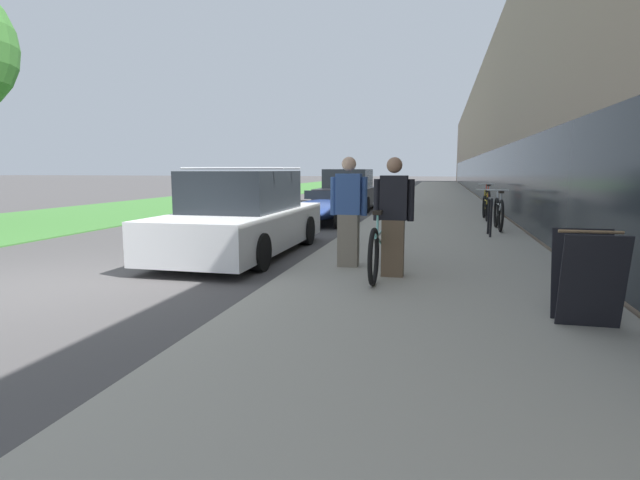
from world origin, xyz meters
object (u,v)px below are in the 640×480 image
object	(u,v)px
person_bystander	(349,212)
sandwich_board_sign	(587,277)
tandem_bicycle	(383,244)
cruiser_bike_nearest	(499,213)
vintage_roadster_curbside	(320,210)
parked_sedan_curbside	(243,217)
cruiser_bike_middle	(486,207)
person_rider	(393,217)
cruiser_bike_farthest	(487,201)
parked_sedan_far	(348,192)
bike_rack_hoop	(490,213)

from	to	relation	value
person_bystander	sandwich_board_sign	xyz separation A→B (m)	(2.71, -2.27, -0.38)
tandem_bicycle	cruiser_bike_nearest	world-z (taller)	cruiser_bike_nearest
vintage_roadster_curbside	parked_sedan_curbside	bearing A→B (deg)	-91.30
cruiser_bike_middle	person_bystander	bearing A→B (deg)	-108.36
person_rider	cruiser_bike_farthest	bearing A→B (deg)	78.65
person_rider	parked_sedan_far	bearing A→B (deg)	103.08
person_rider	cruiser_bike_farthest	distance (m)	10.83
cruiser_bike_middle	sandwich_board_sign	world-z (taller)	sandwich_board_sign
cruiser_bike_middle	parked_sedan_curbside	xyz separation A→B (m)	(-4.85, -6.68, 0.21)
person_bystander	cruiser_bike_nearest	distance (m)	6.14
person_rider	sandwich_board_sign	world-z (taller)	person_rider
cruiser_bike_middle	cruiser_bike_farthest	bearing A→B (deg)	84.28
person_rider	vintage_roadster_curbside	xyz separation A→B (m)	(-2.80, 7.38, -0.52)
person_rider	cruiser_bike_nearest	bearing A→B (deg)	71.51
bike_rack_hoop	parked_sedan_far	xyz separation A→B (m)	(-4.57, 7.62, 0.08)
cruiser_bike_nearest	sandwich_board_sign	bearing A→B (deg)	-90.18
person_bystander	tandem_bicycle	bearing A→B (deg)	-19.78
bike_rack_hoop	vintage_roadster_curbside	xyz separation A→B (m)	(-4.50, 2.61, -0.22)
vintage_roadster_curbside	bike_rack_hoop	bearing A→B (deg)	-30.15
vintage_roadster_curbside	parked_sedan_far	size ratio (longest dim) A/B	0.95
cruiser_bike_middle	parked_sedan_far	size ratio (longest dim) A/B	0.41
person_rider	tandem_bicycle	bearing A→B (deg)	117.23
cruiser_bike_middle	cruiser_bike_farthest	world-z (taller)	cruiser_bike_farthest
bike_rack_hoop	cruiser_bike_nearest	world-z (taller)	cruiser_bike_nearest
sandwich_board_sign	bike_rack_hoop	bearing A→B (deg)	92.59
bike_rack_hoop	person_rider	bearing A→B (deg)	-109.59
sandwich_board_sign	parked_sedan_curbside	bearing A→B (deg)	144.25
cruiser_bike_nearest	cruiser_bike_farthest	size ratio (longest dim) A/B	0.93
person_bystander	cruiser_bike_nearest	bearing A→B (deg)	63.48
cruiser_bike_nearest	parked_sedan_far	distance (m)	8.03
cruiser_bike_nearest	cruiser_bike_middle	world-z (taller)	cruiser_bike_nearest
person_rider	cruiser_bike_middle	size ratio (longest dim) A/B	0.93
tandem_bicycle	person_rider	distance (m)	0.58
person_rider	cruiser_bike_nearest	xyz separation A→B (m)	(2.02, 6.02, -0.41)
tandem_bicycle	sandwich_board_sign	world-z (taller)	tandem_bicycle
bike_rack_hoop	parked_sedan_far	world-z (taller)	parked_sedan_far
person_bystander	parked_sedan_curbside	xyz separation A→B (m)	(-2.21, 1.27, -0.25)
cruiser_bike_middle	vintage_roadster_curbside	xyz separation A→B (m)	(-4.72, -1.11, -0.08)
person_rider	person_bystander	size ratio (longest dim) A/B	0.99
bike_rack_hoop	parked_sedan_curbside	world-z (taller)	parked_sedan_curbside
bike_rack_hoop	cruiser_bike_middle	distance (m)	3.74
cruiser_bike_nearest	cruiser_bike_middle	distance (m)	2.47
cruiser_bike_farthest	sandwich_board_sign	bearing A→B (deg)	-90.65
person_rider	bike_rack_hoop	world-z (taller)	person_rider
cruiser_bike_farthest	parked_sedan_curbside	distance (m)	10.15
cruiser_bike_farthest	vintage_roadster_curbside	xyz separation A→B (m)	(-4.93, -3.23, -0.12)
cruiser_bike_nearest	parked_sedan_far	xyz separation A→B (m)	(-4.89, 6.36, 0.19)
person_bystander	cruiser_bike_nearest	world-z (taller)	person_bystander
cruiser_bike_middle	person_rider	bearing A→B (deg)	-102.73
bike_rack_hoop	cruiser_bike_nearest	bearing A→B (deg)	75.79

